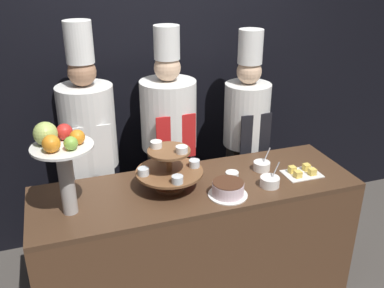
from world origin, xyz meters
name	(u,v)px	position (x,y,z in m)	size (l,w,h in m)	color
wall_back	(157,71)	(0.00, 1.31, 1.40)	(10.00, 0.06, 2.80)	black
buffet_counter	(197,242)	(0.00, 0.33, 0.44)	(2.10, 0.66, 0.89)	brown
tiered_stand	(169,167)	(-0.17, 0.36, 1.04)	(0.43, 0.43, 0.31)	brown
fruit_pedestal	(60,153)	(-0.81, 0.28, 1.27)	(0.34, 0.34, 0.55)	#B2ADA8
cake_round	(228,189)	(0.14, 0.15, 0.93)	(0.25, 0.25, 0.09)	white
cup_white	(232,176)	(0.24, 0.32, 0.92)	(0.09, 0.09, 0.06)	white
cake_square_tray	(302,172)	(0.72, 0.25, 0.90)	(0.25, 0.18, 0.05)	white
serving_bowl_near	(270,182)	(0.44, 0.17, 0.92)	(0.13, 0.13, 0.16)	white
serving_bowl_far	(262,166)	(0.49, 0.39, 0.92)	(0.12, 0.12, 0.16)	white
chef_left	(90,145)	(-0.60, 0.92, 1.00)	(0.39, 0.39, 1.87)	#28282D
chef_center_left	(169,138)	(-0.02, 0.92, 0.98)	(0.41, 0.41, 1.81)	#38332D
chef_center_right	(246,131)	(0.62, 0.92, 0.95)	(0.36, 0.36, 1.75)	#38332D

